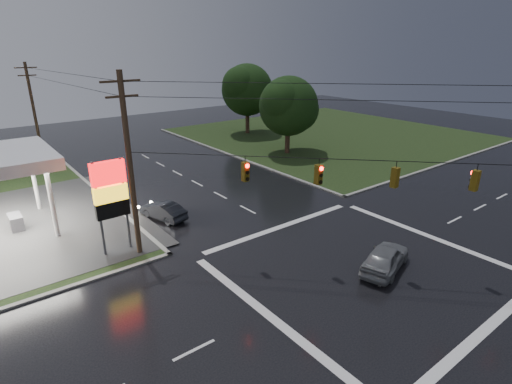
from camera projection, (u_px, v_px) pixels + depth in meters
ground at (360, 267)px, 23.31m from camera, size 120.00×120.00×0.00m
grass_ne at (331, 134)px, 57.49m from camera, size 36.00×36.00×0.08m
pylon_sign at (110, 192)px, 23.70m from camera, size 2.00×0.35×6.00m
utility_pole_nw at (130, 165)px, 22.94m from camera, size 2.20×0.32×11.00m
utility_pole_n at (34, 109)px, 44.18m from camera, size 2.20×0.32×10.50m
traffic_signals at (371, 161)px, 21.06m from camera, size 26.87×26.87×1.47m
tree_ne_near at (289, 106)px, 45.80m from camera, size 7.99×6.80×8.98m
tree_ne_far at (248, 90)px, 56.21m from camera, size 8.46×7.20×9.80m
car_north at (163, 211)px, 29.59m from camera, size 2.35×4.17×1.30m
car_crossing at (385, 258)px, 22.86m from camera, size 4.79×3.08×1.52m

